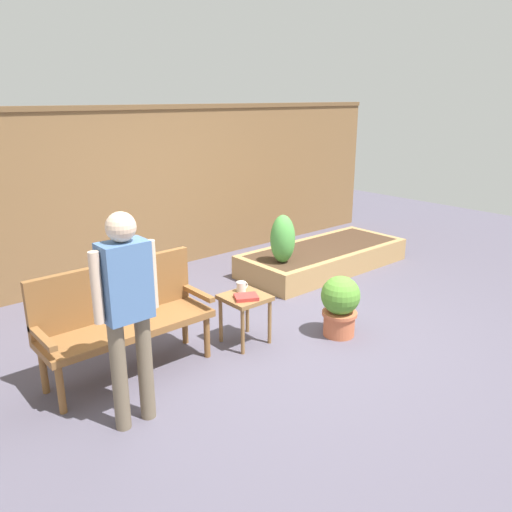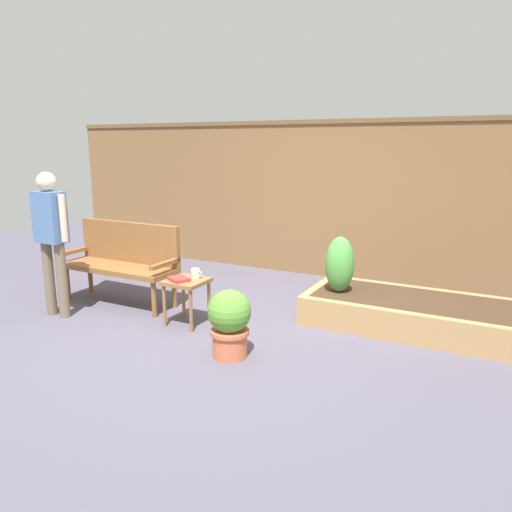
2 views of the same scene
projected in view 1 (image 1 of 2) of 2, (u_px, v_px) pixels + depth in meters
The scene contains 10 objects.
ground_plane at pixel (283, 334), 5.09m from camera, with size 14.00×14.00×0.00m, color #514C5B.
fence_back at pixel (147, 190), 6.64m from camera, with size 8.40×0.14×2.16m.
garden_bench at pixel (122, 311), 4.27m from camera, with size 1.44×0.48×0.94m.
side_table at pixel (245, 304), 4.80m from camera, with size 0.40×0.40×0.48m.
cup_on_table at pixel (241, 287), 4.86m from camera, with size 0.13×0.09×0.10m.
book_on_table at pixel (246, 297), 4.69m from camera, with size 0.21×0.17×0.03m, color #B2332D.
potted_boxwood at pixel (340, 304), 4.97m from camera, with size 0.38×0.38×0.61m.
raised_planter_bed at pixel (323, 258), 6.98m from camera, with size 2.40×1.00×0.30m.
shrub_near_bench at pixel (283, 239), 6.22m from camera, with size 0.30×0.30×0.60m.
person_by_bench at pixel (127, 303), 3.44m from camera, with size 0.47×0.20×1.56m.
Camera 1 is at (-3.22, -3.32, 2.27)m, focal length 35.86 mm.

